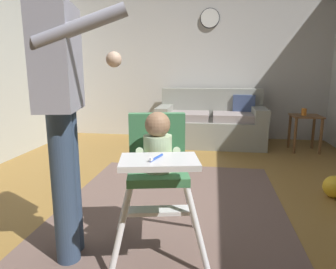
# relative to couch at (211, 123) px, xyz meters

# --- Properties ---
(ground) EXTENTS (6.07, 7.33, 0.10)m
(ground) POSITION_rel_couch_xyz_m (-0.36, -2.38, -0.38)
(ground) COLOR olive
(wall_far) EXTENTS (5.27, 0.06, 2.56)m
(wall_far) POSITION_rel_couch_xyz_m (-0.36, 0.52, 0.95)
(wall_far) COLOR beige
(wall_far) RESTS_ON ground
(area_rug) EXTENTS (1.87, 2.33, 0.01)m
(area_rug) POSITION_rel_couch_xyz_m (-0.29, -2.42, -0.33)
(area_rug) COLOR brown
(area_rug) RESTS_ON ground
(couch) EXTENTS (1.64, 0.86, 0.86)m
(couch) POSITION_rel_couch_xyz_m (0.00, 0.00, 0.00)
(couch) COLOR gray
(couch) RESTS_ON ground
(high_chair) EXTENTS (0.71, 0.81, 0.91)m
(high_chair) POSITION_rel_couch_xyz_m (-0.30, -3.07, 0.29)
(high_chair) COLOR white
(high_chair) RESTS_ON ground
(adult_standing) EXTENTS (0.59, 0.50, 1.68)m
(adult_standing) POSITION_rel_couch_xyz_m (-0.83, -3.19, 0.62)
(adult_standing) COLOR #334560
(adult_standing) RESTS_ON ground
(toy_ball) EXTENTS (0.20, 0.20, 0.20)m
(toy_ball) POSITION_rel_couch_xyz_m (1.15, -1.99, -0.23)
(toy_ball) COLOR gold
(toy_ball) RESTS_ON ground
(side_table) EXTENTS (0.40, 0.40, 0.52)m
(side_table) POSITION_rel_couch_xyz_m (1.34, -0.27, 0.05)
(side_table) COLOR brown
(side_table) RESTS_ON ground
(sippy_cup) EXTENTS (0.07, 0.07, 0.10)m
(sippy_cup) POSITION_rel_couch_xyz_m (1.31, -0.27, 0.24)
(sippy_cup) COLOR orange
(sippy_cup) RESTS_ON side_table
(wall_clock) EXTENTS (0.32, 0.04, 0.32)m
(wall_clock) POSITION_rel_couch_xyz_m (-0.07, 0.48, 1.65)
(wall_clock) COLOR white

